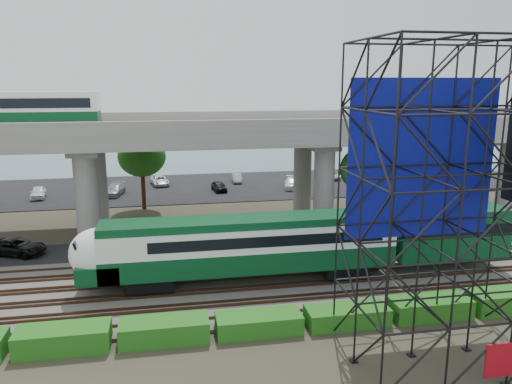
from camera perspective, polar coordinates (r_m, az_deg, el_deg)
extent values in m
plane|color=#474233|center=(31.64, -2.99, -12.21)|extent=(140.00, 140.00, 0.00)
cube|color=slate|center=(33.42, -3.45, -10.63)|extent=(90.00, 12.00, 0.20)
cube|color=black|center=(41.34, -4.90, -6.12)|extent=(90.00, 5.00, 0.08)
cube|color=black|center=(63.99, -6.96, 0.56)|extent=(90.00, 18.00, 0.08)
cube|color=#415B6B|center=(85.61, -7.89, 3.56)|extent=(140.00, 40.00, 0.03)
cube|color=#472D1E|center=(29.09, -2.28, -13.93)|extent=(90.00, 0.08, 0.16)
cube|color=#472D1E|center=(30.37, -2.67, -12.73)|extent=(90.00, 0.08, 0.16)
cube|color=#472D1E|center=(30.88, -2.82, -12.29)|extent=(90.00, 0.08, 0.16)
cube|color=#472D1E|center=(32.18, -3.17, -11.23)|extent=(90.00, 0.08, 0.16)
cube|color=#472D1E|center=(32.69, -3.29, -10.84)|extent=(90.00, 0.08, 0.16)
cube|color=#472D1E|center=(34.01, -3.60, -9.88)|extent=(90.00, 0.08, 0.16)
cube|color=#472D1E|center=(34.52, -3.72, -9.53)|extent=(90.00, 0.08, 0.16)
cube|color=#472D1E|center=(35.85, -3.99, -8.68)|extent=(90.00, 0.08, 0.16)
cube|color=#472D1E|center=(36.37, -4.09, -8.36)|extent=(90.00, 0.08, 0.16)
cube|color=#472D1E|center=(37.71, -4.34, -7.59)|extent=(90.00, 0.08, 0.16)
cube|color=black|center=(32.97, -12.05, -9.89)|extent=(3.00, 2.20, 0.90)
cube|color=black|center=(34.97, 10.00, -8.48)|extent=(3.00, 2.20, 0.90)
cube|color=#09401F|center=(32.94, -0.68, -7.48)|extent=(19.00, 3.00, 1.40)
cube|color=white|center=(32.48, -0.68, -5.07)|extent=(19.00, 3.00, 1.50)
cube|color=#09401F|center=(32.19, -0.69, -3.38)|extent=(19.00, 2.60, 0.50)
cube|color=black|center=(32.64, 1.05, -4.89)|extent=(15.00, 3.06, 0.70)
ellipsoid|color=white|center=(32.51, -17.54, -6.68)|extent=(3.60, 3.00, 3.20)
cube|color=#09401F|center=(32.86, -17.41, -8.41)|extent=(2.60, 3.00, 1.10)
cube|color=black|center=(32.52, -19.52, -5.89)|extent=(0.48, 2.00, 1.09)
cube|color=#09401F|center=(37.49, 20.97, -4.22)|extent=(8.00, 3.00, 3.40)
cube|color=#9E9B93|center=(44.89, -5.80, 6.56)|extent=(80.00, 12.00, 1.20)
cube|color=#9E9B93|center=(39.08, -5.13, 7.38)|extent=(80.00, 0.50, 1.10)
cube|color=#9E9B93|center=(50.51, -6.37, 8.52)|extent=(80.00, 0.50, 1.10)
cylinder|color=#9E9B93|center=(42.52, -18.81, -0.68)|extent=(1.80, 1.80, 8.00)
cylinder|color=#9E9B93|center=(49.31, -17.68, 1.15)|extent=(1.80, 1.80, 8.00)
cube|color=#9E9B93|center=(45.31, -18.52, 4.88)|extent=(2.40, 9.00, 0.60)
cylinder|color=#9E9B93|center=(44.18, 7.76, 0.36)|extent=(1.80, 1.80, 8.00)
cylinder|color=#9E9B93|center=(50.75, 5.32, 2.01)|extent=(1.80, 1.80, 8.00)
cube|color=#9E9B93|center=(46.87, 6.56, 5.68)|extent=(2.40, 9.00, 0.60)
cylinder|color=#9E9B93|center=(52.59, 26.75, 1.08)|extent=(1.80, 1.80, 8.00)
cylinder|color=#9E9B93|center=(58.21, 22.66, 2.45)|extent=(1.80, 1.80, 8.00)
cube|color=#9E9B93|center=(54.86, 24.95, 5.60)|extent=(2.40, 9.00, 0.60)
cube|color=black|center=(46.09, -24.85, 6.81)|extent=(12.00, 2.50, 0.70)
cube|color=#09401F|center=(46.03, -24.95, 7.80)|extent=(12.00, 2.50, 0.90)
cube|color=white|center=(45.97, -25.07, 9.16)|extent=(12.00, 2.50, 1.30)
cube|color=black|center=(45.97, -25.08, 9.22)|extent=(11.00, 2.56, 0.80)
cube|color=white|center=(45.95, -25.17, 10.15)|extent=(12.00, 2.40, 0.30)
cube|color=#0C128A|center=(27.23, 18.45, 3.57)|extent=(8.10, 0.08, 8.25)
cube|color=#A50B17|center=(25.69, 27.01, -16.64)|extent=(2.40, 0.08, 1.60)
cube|color=black|center=(27.68, 20.20, -16.79)|extent=(9.36, 6.36, 0.08)
cube|color=#166016|center=(27.85, -21.15, -15.38)|extent=(4.60, 1.80, 1.20)
cube|color=#166016|center=(27.33, -10.43, -15.29)|extent=(4.60, 1.80, 1.15)
cube|color=#166016|center=(27.74, 0.31, -14.77)|extent=(4.60, 1.80, 1.03)
cube|color=#166016|center=(28.99, 10.36, -13.73)|extent=(4.60, 1.80, 1.01)
cube|color=#166016|center=(30.99, 19.26, -12.36)|extent=(4.60, 1.80, 1.12)
cube|color=#166016|center=(33.62, 26.84, -10.97)|extent=(4.60, 1.80, 1.20)
cylinder|color=#382314|center=(45.92, 12.45, -1.40)|extent=(0.44, 0.44, 4.80)
ellipsoid|color=#166016|center=(45.27, 12.64, 2.53)|extent=(4.94, 4.94, 4.18)
cylinder|color=#382314|center=(53.67, -12.76, 0.59)|extent=(0.44, 0.44, 4.80)
ellipsoid|color=#166016|center=(53.12, -12.92, 3.97)|extent=(4.94, 4.94, 4.18)
imported|color=black|center=(43.00, -25.70, -5.66)|extent=(5.07, 3.66, 1.28)
imported|color=white|center=(62.53, -23.63, -0.05)|extent=(2.05, 3.99, 1.30)
imported|color=#A6A9AE|center=(66.29, -17.69, 1.00)|extent=(1.34, 3.42, 1.11)
imported|color=gray|center=(61.11, -15.87, 0.25)|extent=(2.61, 4.68, 1.28)
imported|color=silver|center=(65.73, -10.95, 1.30)|extent=(2.68, 4.50, 1.17)
imported|color=black|center=(61.15, -4.25, 0.67)|extent=(1.88, 3.68, 1.20)
imported|color=#A4A7AC|center=(66.38, -2.19, 1.59)|extent=(1.32, 3.35, 1.08)
imported|color=silver|center=(62.76, 4.14, 1.03)|extent=(2.86, 4.78, 1.30)
imported|color=#9A9BA1|center=(69.43, 8.57, 1.96)|extent=(1.94, 4.02, 1.10)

